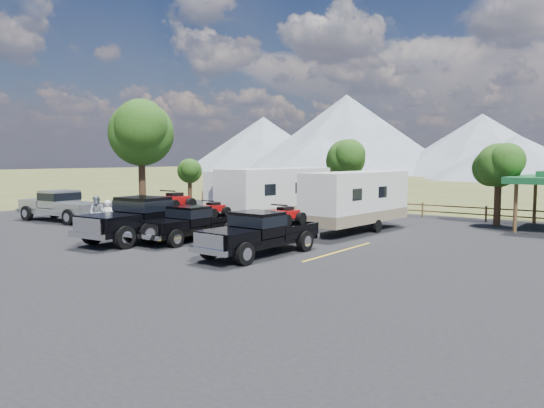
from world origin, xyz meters
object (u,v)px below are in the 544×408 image
Objects in this scene: trailer_left at (258,195)px; pickup_silver at (61,205)px; trailer_right at (356,200)px; person_a at (108,218)px; rig_right at (261,231)px; trailer_center at (275,196)px; rig_center at (192,222)px; tree_big_nw at (141,133)px; person_b at (97,213)px; rig_left at (148,217)px.

trailer_left reaches higher than pickup_silver.
trailer_right reaches higher than person_a.
rig_right is 0.66× the size of trailer_left.
trailer_center reaches higher than trailer_left.
trailer_left is 1.86m from trailer_center.
trailer_left is 4.99× the size of person_a.
trailer_center reaches higher than rig_center.
trailer_center is at bearing 114.28° from pickup_silver.
trailer_left is (9.53, 0.96, -3.93)m from tree_big_nw.
rig_right is at bearing 164.19° from person_a.
rig_center is 4.96m from rig_right.
person_b reaches higher than rig_center.
tree_big_nw is at bearing -67.07° from person_a.
rig_left is 10.76m from trailer_right.
trailer_right reaches higher than rig_center.
rig_right is 9.33m from person_a.
trailer_left reaches higher than rig_center.
pickup_silver is at bearing -147.87° from trailer_center.
tree_big_nw is 11.93m from trailer_center.
pickup_silver is 7.66m from person_a.
rig_left reaches higher than person_b.
trailer_center is 1.04× the size of trailer_right.
trailer_left is (-0.17, 8.64, 0.53)m from rig_left.
rig_center is 0.58× the size of trailer_center.
rig_left is (9.69, -7.68, -4.45)m from tree_big_nw.
rig_right is at bearing -29.45° from person_b.
pickup_silver is (-10.02, 1.69, -0.12)m from rig_left.
person_b is at bearing -41.66° from person_a.
rig_left is 3.78× the size of person_b.
rig_center is at bearing -118.56° from trailer_right.
tree_big_nw is 9.64m from person_b.
rig_right is 3.21× the size of person_b.
rig_left reaches higher than rig_right.
person_a is (-2.62, -0.30, -0.21)m from rig_left.
pickup_silver is at bearing 141.92° from person_b.
tree_big_nw is at bearing -173.37° from trailer_right.
trailer_left is 9.30m from person_a.
trailer_left is 12.07m from pickup_silver.
person_b is (-4.94, 0.68, -0.18)m from rig_left.
pickup_silver is at bearing -153.91° from trailer_right.
person_a is 2.52m from person_b.
pickup_silver is (-0.32, -5.99, -4.57)m from tree_big_nw.
rig_left is 10.16m from pickup_silver.
rig_left is 1.08× the size of pickup_silver.
trailer_center is (-5.11, 7.88, 0.77)m from rig_right.
pickup_silver is (-11.61, -6.35, -0.73)m from trailer_center.
person_a is 0.97× the size of person_b.
rig_left is at bearing -176.35° from rig_right.
trailer_right is at bearing 9.43° from trailer_center.
trailer_center is at bearing -20.20° from trailer_left.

